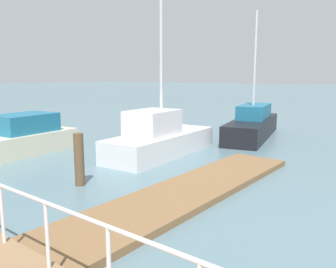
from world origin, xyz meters
name	(u,v)px	position (x,y,z in m)	size (l,w,h in m)	color
floating_dock	(184,194)	(1.64, 7.72, 0.09)	(10.28, 2.00, 0.18)	olive
dock_piling_0	(79,160)	(0.52, 10.81, 0.81)	(0.30, 0.30, 1.62)	brown
moored_boat_0	(253,124)	(11.78, 10.32, 0.70)	(7.38, 3.44, 6.67)	black
moored_boat_2	(9,141)	(1.27, 16.43, 0.64)	(6.37, 2.87, 1.69)	beige
moored_boat_3	(159,138)	(5.16, 11.48, 0.73)	(5.89, 2.40, 8.29)	white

